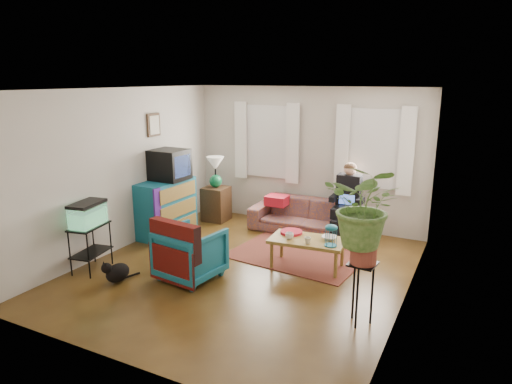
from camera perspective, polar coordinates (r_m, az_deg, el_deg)
The scene contains 31 objects.
floor at distance 6.78m, azimuth -1.55°, elevation -9.79°, with size 4.50×5.00×0.01m, color #4F2B14.
ceiling at distance 6.21m, azimuth -1.71°, elevation 12.74°, with size 4.50×5.00×0.01m, color white.
wall_back at distance 8.61m, azimuth 6.35°, elevation 4.33°, with size 4.50×0.01×2.60m, color silver.
wall_front at distance 4.43m, azimuth -17.32°, elevation -5.65°, with size 4.50×0.01×2.60m, color silver.
wall_left at distance 7.68m, azimuth -16.57°, elevation 2.65°, with size 0.01×5.00×2.60m, color silver.
wall_right at distance 5.68m, azimuth 18.75°, elevation -1.42°, with size 0.01×5.00×2.60m, color silver.
window_left at distance 8.86m, azimuth 1.48°, elevation 6.33°, with size 1.08×0.04×1.38m, color white.
window_right at distance 8.20m, azimuth 14.58°, elevation 5.25°, with size 1.08×0.04×1.38m, color white.
curtains_left at distance 8.79m, azimuth 1.25°, elevation 6.26°, with size 1.36×0.06×1.50m, color white.
curtains_right at distance 8.12m, azimuth 14.45°, elevation 5.18°, with size 1.36×0.06×1.50m, color white.
picture_frame at distance 8.19m, azimuth -12.62°, elevation 8.18°, with size 0.04×0.32×0.40m, color #3D2616.
area_rug at distance 7.43m, azimuth 5.50°, elevation -7.61°, with size 2.00×1.60×0.01m, color brown.
sofa at distance 8.33m, azimuth 6.35°, elevation -2.37°, with size 2.03×0.80×0.80m, color brown.
seated_person at distance 8.07m, azimuth 11.29°, elevation -1.56°, with size 0.51×0.63×1.21m, color black, non-canonical shape.
side_table at distance 9.02m, azimuth -5.00°, elevation -1.47°, with size 0.46×0.46×0.67m, color #3C2B16.
table_lamp at distance 8.87m, azimuth -5.09°, elevation 2.40°, with size 0.34×0.34×0.61m, color white, non-canonical shape.
dresser at distance 8.27m, azimuth -11.19°, elevation -1.95°, with size 0.55×1.11×1.00m, color #136F72.
crt_tv at distance 8.16m, azimuth -10.83°, elevation 3.39°, with size 0.61×0.55×0.53m, color black.
aquarium_stand at distance 7.10m, azimuth -19.93°, elevation -6.58°, with size 0.34×0.61×0.68m, color black.
aquarium at distance 6.94m, azimuth -20.29°, elevation -2.55°, with size 0.31×0.56×0.36m, color #7FD899.
black_cat at distance 6.65m, azimuth -16.92°, elevation -9.40°, with size 0.25×0.39×0.33m, color black.
armchair at distance 6.48m, azimuth -8.19°, elevation -7.29°, with size 0.78×0.73×0.80m, color #126C6E.
serape_throw at distance 6.21m, azimuth -10.18°, elevation -6.68°, with size 0.80×0.19×0.66m, color #9E0A0A.
coffee_table at distance 6.84m, azimuth 6.41°, elevation -7.62°, with size 1.09×0.59×0.45m, color brown.
cup_a at distance 6.72m, azimuth 4.20°, elevation -5.48°, with size 0.12×0.12×0.10m, color white.
cup_b at distance 6.57m, azimuth 6.47°, elevation -6.02°, with size 0.10×0.10×0.09m, color beige.
bowl at distance 6.77m, azimuth 9.13°, elevation -5.66°, with size 0.21×0.21×0.05m, color white.
snack_tray at distance 6.97m, azimuth 4.44°, elevation -5.02°, with size 0.34×0.34×0.04m, color #B21414.
birdcage at distance 6.49m, azimuth 9.36°, elevation -5.34°, with size 0.18×0.18×0.32m, color #115B6B, non-canonical shape.
plant_stand at distance 5.42m, azimuth 12.97°, elevation -12.26°, with size 0.31×0.31×0.74m, color black.
potted_plant at distance 5.10m, azimuth 13.52°, elevation -3.31°, with size 0.85×0.73×0.94m, color #599947.
Camera 1 is at (2.97, -5.45, 2.75)m, focal length 32.00 mm.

